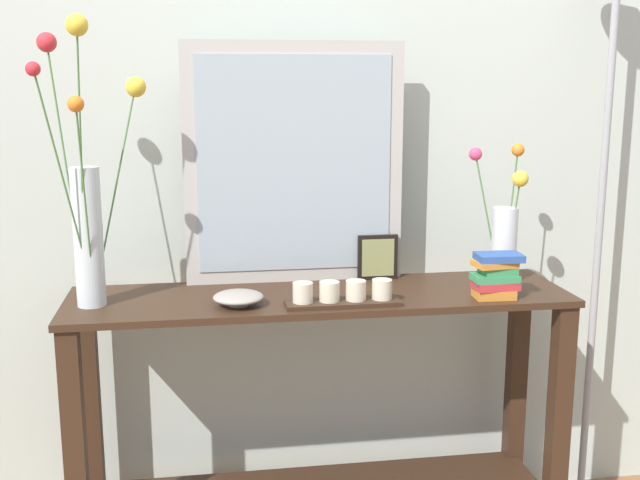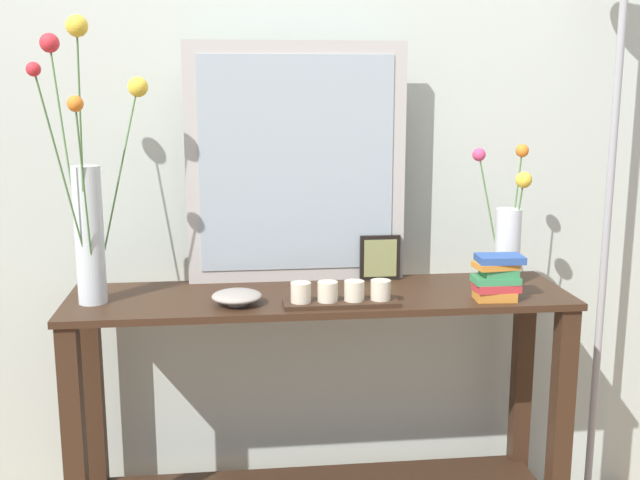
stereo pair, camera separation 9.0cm
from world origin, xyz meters
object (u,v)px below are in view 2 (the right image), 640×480
tall_vase_left (89,200)px  decorative_bowl (237,296)px  candle_tray (341,295)px  book_stack (497,277)px  console_table (320,401)px  vase_right (508,235)px  picture_frame_small (380,258)px  mirror_leaning (297,164)px  floor_lamp (614,133)px

tall_vase_left → decorative_bowl: bearing=-9.5°
candle_tray → book_stack: book_stack is taller
candle_tray → decorative_bowl: bearing=172.9°
console_table → decorative_bowl: size_ratio=10.42×
vase_right → picture_frame_small: bearing=164.5°
mirror_leaning → floor_lamp: floor_lamp is taller
tall_vase_left → decorative_bowl: 0.48m
console_table → candle_tray: candle_tray is taller
candle_tray → tall_vase_left: bearing=171.5°
vase_right → candle_tray: 0.57m
mirror_leaning → decorative_bowl: 0.46m
candle_tray → picture_frame_small: (0.16, 0.26, 0.04)m
mirror_leaning → candle_tray: bearing=-71.3°
picture_frame_small → mirror_leaning: bearing=174.4°
vase_right → floor_lamp: 0.46m
mirror_leaning → candle_tray: (0.10, -0.29, -0.33)m
decorative_bowl → floor_lamp: size_ratio=0.07×
console_table → mirror_leaning: mirror_leaning is taller
decorative_bowl → floor_lamp: bearing=9.0°
vase_right → picture_frame_small: 0.39m
mirror_leaning → tall_vase_left: tall_vase_left is taller
tall_vase_left → picture_frame_small: size_ratio=5.47×
decorative_bowl → picture_frame_small: bearing=26.9°
mirror_leaning → console_table: bearing=-72.0°
console_table → vase_right: 0.75m
vase_right → candle_tray: bearing=-163.2°
mirror_leaning → book_stack: mirror_leaning is taller
console_table → decorative_bowl: bearing=-160.0°
candle_tray → book_stack: 0.44m
decorative_bowl → book_stack: size_ratio=1.00×
decorative_bowl → floor_lamp: (1.15, 0.18, 0.43)m
picture_frame_small → floor_lamp: (0.71, -0.04, 0.38)m
console_table → decorative_bowl: (-0.24, -0.09, 0.36)m
mirror_leaning → tall_vase_left: bearing=-162.4°
decorative_bowl → floor_lamp: 1.24m
floor_lamp → mirror_leaning: bearing=176.0°
console_table → floor_lamp: bearing=5.9°
vase_right → book_stack: size_ratio=3.03×
console_table → decorative_bowl: 0.44m
mirror_leaning → vase_right: 0.67m
candle_tray → book_stack: size_ratio=2.28×
decorative_bowl → vase_right: bearing=8.6°
vase_right → candle_tray: vase_right is taller
console_table → floor_lamp: (0.91, 0.09, 0.78)m
tall_vase_left → candle_tray: (0.68, -0.10, -0.26)m
tall_vase_left → decorative_bowl: size_ratio=5.52×
console_table → vase_right: (0.57, 0.04, 0.49)m
picture_frame_small → floor_lamp: bearing=-3.5°
candle_tray → book_stack: bearing=0.4°
vase_right → mirror_leaning: bearing=168.5°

